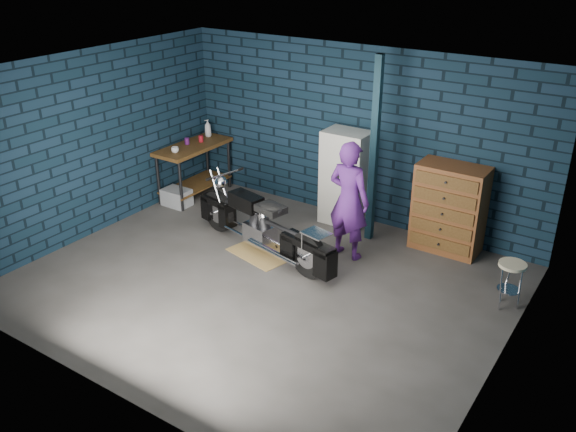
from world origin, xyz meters
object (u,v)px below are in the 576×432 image
Objects in this scene: motorcycle at (262,221)px; tool_chest at (449,209)px; shop_stool at (509,285)px; locker at (345,178)px; person at (349,200)px; workbench at (195,170)px; storage_bin at (177,197)px.

tool_chest is at bearing 49.09° from motorcycle.
tool_chest reaches higher than motorcycle.
tool_chest is 2.12× the size of shop_stool.
locker is at bearing 180.00° from tool_chest.
person is 1.32× the size of tool_chest.
person reaches higher than locker.
storage_bin is (0.02, -0.50, -0.31)m from workbench.
storage_bin is 0.36× the size of tool_chest.
tool_chest is at bearing 12.95° from storage_bin.
storage_bin is (-2.17, 0.56, -0.36)m from motorcycle.
locker is (0.46, 1.54, 0.24)m from motorcycle.
workbench is 2.43m from motorcycle.
person is at bearing 43.68° from motorcycle.
locker is 1.65m from tool_chest.
tool_chest is at bearing 0.00° from locker.
workbench is 1.10× the size of tool_chest.
storage_bin is at bearing 178.36° from motorcycle.
motorcycle is at bearing -106.47° from locker.
person is at bearing 177.99° from shop_stool.
person reaches higher than storage_bin.
workbench is 0.62× the size of motorcycle.
storage_bin is 5.44m from shop_stool.
shop_stool is (2.25, -0.08, -0.54)m from person.
motorcycle is 3.32m from shop_stool.
locker is (2.63, 0.98, 0.60)m from storage_bin.
storage_bin is at bearing -87.71° from workbench.
motorcycle is 4.99× the size of storage_bin.
locker reaches higher than workbench.
locker is (2.65, 0.48, 0.28)m from workbench.
motorcycle is at bearing -14.48° from storage_bin.
tool_chest is (1.09, 0.94, -0.20)m from person.
locker is (-0.56, 0.94, -0.10)m from person.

